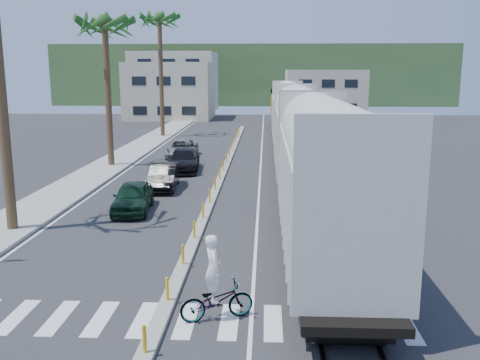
{
  "coord_description": "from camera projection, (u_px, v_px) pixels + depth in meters",
  "views": [
    {
      "loc": [
        2.85,
        -15.62,
        6.77
      ],
      "look_at": [
        1.72,
        7.76,
        2.0
      ],
      "focal_mm": 40.0,
      "sensor_mm": 36.0,
      "label": 1
    }
  ],
  "objects": [
    {
      "name": "palm_trees",
      "position": [
        110.0,
        12.0,
        37.21
      ],
      "size": [
        3.5,
        37.2,
        13.75
      ],
      "color": "brown",
      "rests_on": "ground"
    },
    {
      "name": "freight_train",
      "position": [
        295.0,
        125.0,
        38.94
      ],
      "size": [
        3.0,
        60.94,
        5.85
      ],
      "color": "beige",
      "rests_on": "ground"
    },
    {
      "name": "car_second",
      "position": [
        164.0,
        177.0,
        31.26
      ],
      "size": [
        2.18,
        4.63,
        1.45
      ],
      "primitive_type": "imported",
      "rotation": [
        0.0,
        0.0,
        0.07
      ],
      "color": "black",
      "rests_on": "ground"
    },
    {
      "name": "car_lead",
      "position": [
        133.0,
        197.0,
        26.15
      ],
      "size": [
        2.49,
        4.59,
        1.46
      ],
      "primitive_type": "imported",
      "rotation": [
        0.0,
        0.0,
        0.09
      ],
      "color": "black",
      "rests_on": "ground"
    },
    {
      "name": "ground",
      "position": [
        173.0,
        291.0,
        16.77
      ],
      "size": [
        140.0,
        140.0,
        0.0
      ],
      "primitive_type": "plane",
      "color": "#28282B",
      "rests_on": "ground"
    },
    {
      "name": "lane_markings",
      "position": [
        201.0,
        160.0,
        41.34
      ],
      "size": [
        9.42,
        90.0,
        0.01
      ],
      "color": "silver",
      "rests_on": "ground"
    },
    {
      "name": "car_rear",
      "position": [
        182.0,
        148.0,
        42.87
      ],
      "size": [
        2.62,
        5.12,
        1.38
      ],
      "primitive_type": "imported",
      "rotation": [
        0.0,
        0.0,
        0.03
      ],
      "color": "#A3A6A9",
      "rests_on": "ground"
    },
    {
      "name": "rails",
      "position": [
        292.0,
        155.0,
        43.93
      ],
      "size": [
        1.56,
        100.0,
        0.06
      ],
      "color": "black",
      "rests_on": "ground"
    },
    {
      "name": "sidewalk",
      "position": [
        120.0,
        159.0,
        41.63
      ],
      "size": [
        3.0,
        90.0,
        0.15
      ],
      "primitive_type": "cube",
      "color": "gray",
      "rests_on": "ground"
    },
    {
      "name": "buildings",
      "position": [
        209.0,
        86.0,
        86.33
      ],
      "size": [
        38.0,
        27.0,
        10.0
      ],
      "color": "#B8B193",
      "rests_on": "ground"
    },
    {
      "name": "crosswalk",
      "position": [
        161.0,
        320.0,
        14.81
      ],
      "size": [
        14.0,
        2.2,
        0.01
      ],
      "primitive_type": "cube",
      "color": "silver",
      "rests_on": "ground"
    },
    {
      "name": "cyclist",
      "position": [
        216.0,
        293.0,
        14.72
      ],
      "size": [
        2.09,
        2.55,
        2.45
      ],
      "rotation": [
        0.0,
        0.0,
        1.93
      ],
      "color": "#9EA0A5",
      "rests_on": "ground"
    },
    {
      "name": "car_third",
      "position": [
        184.0,
        160.0,
        36.91
      ],
      "size": [
        2.98,
        5.5,
        1.49
      ],
      "primitive_type": "imported",
      "rotation": [
        0.0,
        0.0,
        0.09
      ],
      "color": "black",
      "rests_on": "ground"
    },
    {
      "name": "hillside",
      "position": [
        253.0,
        75.0,
        113.44
      ],
      "size": [
        80.0,
        20.0,
        12.0
      ],
      "primitive_type": "cube",
      "color": "#385628",
      "rests_on": "ground"
    },
    {
      "name": "median",
      "position": [
        223.0,
        172.0,
        36.29
      ],
      "size": [
        0.45,
        60.0,
        0.85
      ],
      "color": "gray",
      "rests_on": "ground"
    }
  ]
}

